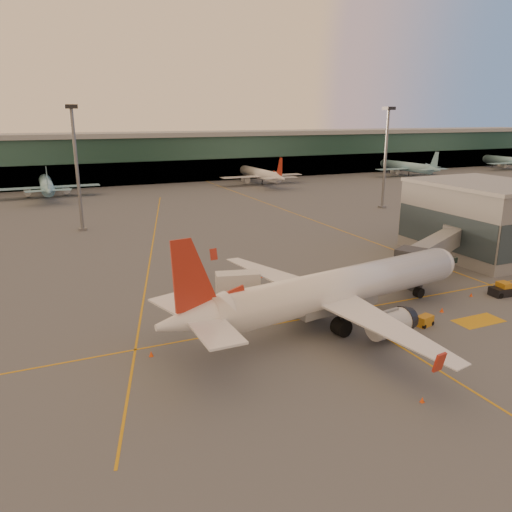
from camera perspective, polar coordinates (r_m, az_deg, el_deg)
name	(u,v)px	position (r m, az deg, el deg)	size (l,w,h in m)	color
ground	(331,334)	(56.92, 8.56, -8.81)	(600.00, 600.00, 0.00)	#4C4F54
taxi_markings	(167,248)	(93.32, -10.15, 0.94)	(100.12, 173.00, 0.01)	orange
terminal	(118,158)	(187.85, -15.53, 10.72)	(400.00, 20.00, 17.60)	#19382D
gate_building	(484,219)	(94.90, 24.56, 3.89)	(18.40, 22.40, 12.60)	slate
mast_west_near	(76,159)	(109.97, -19.88, 10.35)	(2.40, 2.40, 25.60)	slate
mast_east_near	(386,150)	(134.66, 14.64, 11.61)	(2.40, 2.40, 25.60)	slate
distant_aircraft_row	(165,190)	(167.68, -10.33, 7.47)	(350.00, 34.00, 13.00)	#7FBAD4
main_airplane	(332,291)	(57.85, 8.73, -3.98)	(42.11, 38.15, 12.73)	white
jet_bridge	(438,247)	(80.42, 20.12, 0.98)	(21.44, 13.11, 6.17)	slate
catering_truck	(238,287)	(63.84, -2.04, -3.50)	(5.95, 3.70, 4.30)	#AA3618
gpu_cart	(425,321)	(61.38, 18.74, -7.04)	(2.31, 1.72, 1.21)	#B97817
pushback_tug	(504,290)	(75.44, 26.45, -3.50)	(3.72, 2.22, 1.84)	black
cone_nose	(471,295)	(73.30, 23.38, -4.09)	(0.38, 0.38, 0.48)	#F74B0D
cone_tail	(151,354)	(52.46, -11.89, -10.88)	(0.45, 0.45, 0.57)	#F74B0D
cone_wing_right	(422,400)	(46.28, 18.47, -15.32)	(0.38, 0.38, 0.49)	#F74B0D
cone_wing_left	(262,276)	(75.02, 0.72, -2.25)	(0.48, 0.48, 0.61)	#F74B0D
cone_fwd	(442,310)	(66.30, 20.49, -5.79)	(0.46, 0.46, 0.58)	#F74B0D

